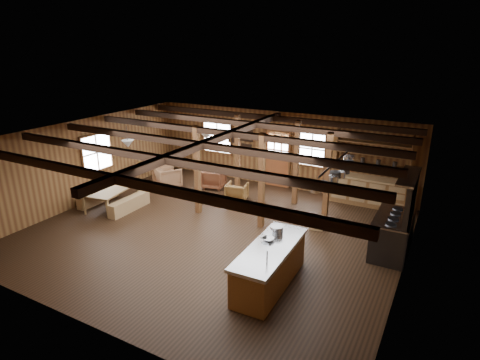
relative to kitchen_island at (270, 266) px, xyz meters
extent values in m
cube|color=black|center=(-2.46, 1.60, -0.49)|extent=(10.00, 9.00, 0.02)
cube|color=black|center=(-2.46, 1.60, 2.33)|extent=(10.00, 9.00, 0.02)
cube|color=#573019|center=(-7.47, 1.60, 0.92)|extent=(0.02, 9.00, 2.80)
cube|color=#573019|center=(2.55, 1.60, 0.92)|extent=(0.02, 9.00, 2.80)
cube|color=#573019|center=(-2.46, 6.11, 0.92)|extent=(10.00, 0.02, 2.80)
cube|color=#573019|center=(-2.46, -2.91, 0.92)|extent=(10.00, 0.02, 2.80)
cube|color=black|center=(-2.46, -1.90, 2.20)|extent=(9.80, 0.12, 0.18)
cube|color=black|center=(-2.46, -0.40, 2.20)|extent=(9.80, 0.12, 0.18)
cube|color=black|center=(-2.46, 1.10, 2.20)|extent=(9.80, 0.12, 0.18)
cube|color=black|center=(-2.46, 2.60, 2.20)|extent=(9.80, 0.12, 0.18)
cube|color=black|center=(-2.46, 4.10, 2.20)|extent=(9.80, 0.12, 0.18)
cube|color=black|center=(-2.46, 5.40, 2.20)|extent=(9.80, 0.12, 0.18)
cube|color=black|center=(-2.46, 1.60, 2.20)|extent=(0.18, 8.82, 0.18)
cube|color=#492514|center=(-3.66, 2.60, 0.92)|extent=(0.15, 0.15, 2.80)
cube|color=#492514|center=(-3.46, 4.80, 0.92)|extent=(0.15, 0.15, 2.80)
cube|color=#492514|center=(-1.46, 2.60, 0.92)|extent=(0.15, 0.15, 2.80)
cube|color=#492514|center=(-1.26, 4.80, 0.92)|extent=(0.15, 0.15, 2.80)
cube|color=#492514|center=(0.14, 3.60, 0.92)|extent=(0.15, 0.15, 2.80)
cube|color=brown|center=(-2.46, 6.05, 0.07)|extent=(0.90, 0.06, 1.10)
cube|color=#492514|center=(-2.94, 6.05, 0.57)|extent=(0.06, 0.08, 2.10)
cube|color=#492514|center=(-1.98, 6.05, 0.57)|extent=(0.06, 0.08, 2.10)
cube|color=#492514|center=(-2.46, 6.05, 1.64)|extent=(1.02, 0.08, 0.06)
cube|color=white|center=(-2.46, 6.05, 1.07)|extent=(0.84, 0.02, 0.90)
cube|color=white|center=(-5.06, 6.06, 1.12)|extent=(1.20, 0.02, 1.20)
cube|color=#492514|center=(-5.06, 6.06, 1.12)|extent=(1.32, 0.06, 1.32)
cube|color=white|center=(-1.16, 6.06, 1.12)|extent=(0.90, 0.02, 1.20)
cube|color=#492514|center=(-1.16, 6.06, 1.12)|extent=(1.02, 0.06, 1.32)
cube|color=white|center=(-7.42, 2.10, 1.12)|extent=(0.02, 1.20, 1.20)
cube|color=#492514|center=(-7.42, 2.10, 1.12)|extent=(0.14, 1.24, 1.32)
cube|color=beige|center=(-3.76, 6.06, 1.32)|extent=(0.50, 0.03, 0.40)
cube|color=black|center=(-3.76, 6.05, 1.32)|extent=(0.55, 0.02, 0.45)
cube|color=beige|center=(-4.36, 6.06, 1.22)|extent=(0.35, 0.03, 0.45)
cube|color=black|center=(-4.36, 6.05, 1.22)|extent=(0.40, 0.02, 0.50)
cube|color=beige|center=(-3.76, 6.06, 0.82)|extent=(0.40, 0.03, 0.30)
cube|color=black|center=(-3.76, 6.05, 0.82)|extent=(0.45, 0.02, 0.35)
cube|color=brown|center=(0.94, 5.80, -0.03)|extent=(2.50, 0.55, 0.90)
cube|color=#9C7247|center=(0.94, 5.78, 0.45)|extent=(2.55, 0.60, 0.06)
cube|color=brown|center=(0.94, 5.85, 0.92)|extent=(2.30, 0.35, 0.04)
cube|color=brown|center=(0.94, 5.85, 1.27)|extent=(2.30, 0.35, 0.04)
cube|color=brown|center=(0.94, 5.85, 1.62)|extent=(2.30, 0.35, 0.04)
cube|color=brown|center=(-0.21, 5.85, 1.27)|extent=(0.04, 0.35, 1.40)
cube|color=brown|center=(2.09, 5.85, 1.27)|extent=(0.04, 0.35, 1.40)
cylinder|color=#313134|center=(-5.46, 1.60, 2.10)|extent=(0.02, 0.02, 0.45)
cone|color=silver|center=(-5.46, 1.60, 1.77)|extent=(0.36, 0.36, 0.22)
cylinder|color=#313134|center=(-3.96, 3.60, 2.10)|extent=(0.02, 0.02, 0.45)
cone|color=silver|center=(-3.96, 3.60, 1.77)|extent=(0.36, 0.36, 0.22)
cylinder|color=#313134|center=(0.84, 1.90, 2.07)|extent=(0.04, 3.00, 0.04)
cylinder|color=#313134|center=(0.77, 0.55, 1.95)|extent=(0.01, 0.01, 0.23)
cylinder|color=silver|center=(0.77, 0.55, 1.77)|extent=(0.23, 0.23, 0.14)
cylinder|color=#313134|center=(0.81, 0.88, 1.95)|extent=(0.01, 0.01, 0.25)
cylinder|color=#313134|center=(0.81, 0.88, 1.75)|extent=(0.27, 0.27, 0.14)
cylinder|color=#313134|center=(0.94, 1.22, 1.98)|extent=(0.01, 0.01, 0.18)
cylinder|color=silver|center=(0.94, 1.22, 1.82)|extent=(0.22, 0.22, 0.14)
cylinder|color=#313134|center=(0.88, 1.56, 1.97)|extent=(0.01, 0.01, 0.20)
cylinder|color=#313134|center=(0.88, 1.56, 1.80)|extent=(0.25, 0.25, 0.14)
cylinder|color=#313134|center=(0.93, 1.90, 1.93)|extent=(0.01, 0.01, 0.28)
cylinder|color=silver|center=(0.93, 1.90, 1.72)|extent=(0.20, 0.20, 0.14)
cylinder|color=#313134|center=(0.93, 2.23, 1.94)|extent=(0.01, 0.01, 0.27)
cylinder|color=#313134|center=(0.93, 2.23, 1.73)|extent=(0.24, 0.24, 0.14)
cylinder|color=#313134|center=(0.84, 2.57, 1.93)|extent=(0.01, 0.01, 0.27)
cylinder|color=silver|center=(0.84, 2.57, 1.73)|extent=(0.24, 0.24, 0.14)
cylinder|color=#313134|center=(0.85, 2.91, 1.93)|extent=(0.01, 0.01, 0.29)
cylinder|color=#313134|center=(0.85, 2.91, 1.71)|extent=(0.25, 0.25, 0.14)
cylinder|color=#313134|center=(0.77, 3.25, 1.95)|extent=(0.01, 0.01, 0.25)
cylinder|color=silver|center=(0.77, 3.25, 1.75)|extent=(0.27, 0.27, 0.14)
cube|color=brown|center=(0.00, 0.00, -0.05)|extent=(0.86, 2.42, 0.86)
cube|color=silver|center=(0.00, 0.00, 0.42)|extent=(0.94, 2.52, 0.08)
cylinder|color=#313134|center=(0.00, -0.60, 0.42)|extent=(0.44, 0.44, 0.06)
cylinder|color=silver|center=(0.20, -0.60, 0.57)|extent=(0.03, 0.03, 0.30)
cube|color=#9C7247|center=(0.02, 3.23, -0.28)|extent=(0.50, 0.41, 0.39)
cube|color=#313134|center=(2.14, 2.79, 0.01)|extent=(0.87, 1.63, 0.98)
cube|color=silver|center=(2.14, 2.79, 0.52)|extent=(0.89, 1.65, 0.04)
cube|color=#313134|center=(2.46, 2.79, 1.10)|extent=(0.12, 1.63, 1.09)
cube|color=silver|center=(2.34, 2.79, 1.64)|extent=(0.40, 1.74, 0.05)
imported|color=olive|center=(-6.36, 1.64, -0.15)|extent=(1.35, 2.03, 0.66)
cube|color=#9C7247|center=(-7.11, 1.64, -0.27)|extent=(0.29, 1.53, 0.42)
cube|color=#9C7247|center=(-5.68, 1.64, -0.26)|extent=(0.30, 1.60, 0.44)
imported|color=brown|center=(-4.44, 4.77, -0.13)|extent=(0.90, 0.91, 0.71)
imported|color=brown|center=(-3.06, 4.03, -0.16)|extent=(0.81, 0.82, 0.63)
imported|color=#946543|center=(-5.98, 3.98, -0.08)|extent=(1.16, 1.17, 0.79)
cylinder|color=silver|center=(-0.15, 0.68, 0.55)|extent=(0.30, 0.30, 0.18)
imported|color=silver|center=(-0.17, 0.26, 0.50)|extent=(0.31, 0.31, 0.07)
camera|label=1|loc=(3.12, -7.10, 4.68)|focal=30.00mm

